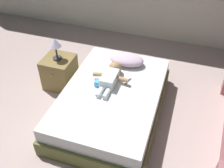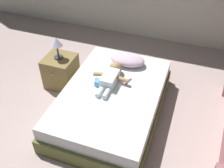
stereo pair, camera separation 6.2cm
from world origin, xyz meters
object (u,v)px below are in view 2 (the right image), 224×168
Objects in this scene: pillow at (127,60)px; lamp at (56,43)px; baby at (111,76)px; bed at (112,102)px; nightstand at (61,71)px; toy_block at (98,83)px; toothbrush at (129,81)px.

lamp reaches higher than pillow.
pillow is 1.51× the size of lamp.
baby reaches higher than pillow.
lamp reaches higher than bed.
nightstand is 0.82m from toy_block.
nightstand reaches higher than bed.
bed is 0.34m from baby.
pillow is 1.02m from lamp.
baby is 1.93× the size of lamp.
toy_block is (-0.35, -0.21, 0.03)m from toothbrush.
lamp is 4.23× the size of toy_block.
lamp reaches higher than nightstand.
toy_block is (-0.20, 0.02, 0.25)m from bed.
baby is (-0.07, 0.18, 0.28)m from bed.
toy_block is (0.74, -0.30, -0.28)m from lamp.
baby is at bearing 50.63° from toy_block.
bed is at bearing -91.34° from pillow.
lamp is (-1.09, 0.09, 0.31)m from toothbrush.
toothbrush is at bearing 14.01° from baby.
baby is at bearing -165.99° from toothbrush.
pillow is 1.03m from nightstand.
toothbrush is 0.41m from toy_block.
pillow is at bearing 109.49° from toothbrush.
pillow is at bearing 70.04° from toy_block.
pillow is 0.41m from toothbrush.
toy_block reaches higher than bed.
lamp is (-0.86, 0.15, 0.24)m from baby.
toy_block is at bearing 173.19° from bed.
bed is 24.00× the size of toy_block.
pillow is 3.32× the size of toothbrush.
toy_block reaches higher than toothbrush.
baby reaches higher than nightstand.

